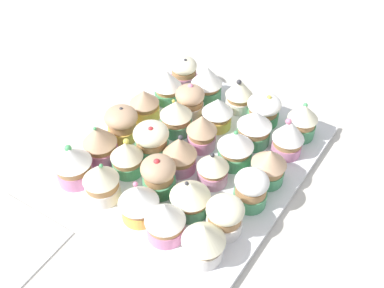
# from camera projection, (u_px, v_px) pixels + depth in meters

# --- Properties ---
(ground_plane) EXTENTS (1.80, 1.80, 0.03)m
(ground_plane) POSITION_uv_depth(u_px,v_px,m) (192.00, 166.00, 0.84)
(ground_plane) COLOR beige
(baking_tray) EXTENTS (0.45, 0.38, 0.01)m
(baking_tray) POSITION_uv_depth(u_px,v_px,m) (192.00, 158.00, 0.82)
(baking_tray) COLOR silver
(baking_tray) RESTS_ON ground_plane
(cupcake_0) EXTENTS (0.07, 0.07, 0.07)m
(cupcake_0) POSITION_uv_depth(u_px,v_px,m) (204.00, 241.00, 0.64)
(cupcake_0) COLOR white
(cupcake_0) RESTS_ON baking_tray
(cupcake_1) EXTENTS (0.06, 0.06, 0.07)m
(cupcake_1) POSITION_uv_depth(u_px,v_px,m) (225.00, 216.00, 0.68)
(cupcake_1) COLOR white
(cupcake_1) RESTS_ON baking_tray
(cupcake_2) EXTENTS (0.06, 0.06, 0.07)m
(cupcake_2) POSITION_uv_depth(u_px,v_px,m) (251.00, 189.00, 0.72)
(cupcake_2) COLOR #4C9E6B
(cupcake_2) RESTS_ON baking_tray
(cupcake_3) EXTENTS (0.06, 0.06, 0.07)m
(cupcake_3) POSITION_uv_depth(u_px,v_px,m) (269.00, 165.00, 0.75)
(cupcake_3) COLOR #4C9E6B
(cupcake_3) RESTS_ON baking_tray
(cupcake_4) EXTENTS (0.06, 0.06, 0.08)m
(cupcake_4) POSITION_uv_depth(u_px,v_px,m) (288.00, 137.00, 0.80)
(cupcake_4) COLOR pink
(cupcake_4) RESTS_ON baking_tray
(cupcake_5) EXTENTS (0.06, 0.06, 0.08)m
(cupcake_5) POSITION_uv_depth(u_px,v_px,m) (302.00, 121.00, 0.83)
(cupcake_5) COLOR #4C9E6B
(cupcake_5) RESTS_ON baking_tray
(cupcake_6) EXTENTS (0.06, 0.06, 0.07)m
(cupcake_6) POSITION_uv_depth(u_px,v_px,m) (165.00, 219.00, 0.67)
(cupcake_6) COLOR pink
(cupcake_6) RESTS_ON baking_tray
(cupcake_7) EXTENTS (0.07, 0.07, 0.07)m
(cupcake_7) POSITION_uv_depth(u_px,v_px,m) (190.00, 196.00, 0.71)
(cupcake_7) COLOR #4C9E6B
(cupcake_7) RESTS_ON baking_tray
(cupcake_8) EXTENTS (0.05, 0.05, 0.07)m
(cupcake_8) POSITION_uv_depth(u_px,v_px,m) (213.00, 167.00, 0.75)
(cupcake_8) COLOR pink
(cupcake_8) RESTS_ON baking_tray
(cupcake_9) EXTENTS (0.06, 0.06, 0.07)m
(cupcake_9) POSITION_uv_depth(u_px,v_px,m) (235.00, 147.00, 0.78)
(cupcake_9) COLOR #4C9E6B
(cupcake_9) RESTS_ON baking_tray
(cupcake_10) EXTENTS (0.06, 0.06, 0.07)m
(cupcake_10) POSITION_uv_depth(u_px,v_px,m) (254.00, 127.00, 0.82)
(cupcake_10) COLOR #4C9E6B
(cupcake_10) RESTS_ON baking_tray
(cupcake_11) EXTENTS (0.07, 0.07, 0.06)m
(cupcake_11) POSITION_uv_depth(u_px,v_px,m) (264.00, 109.00, 0.87)
(cupcake_11) COLOR #4C9E6B
(cupcake_11) RESTS_ON baking_tray
(cupcake_12) EXTENTS (0.07, 0.07, 0.07)m
(cupcake_12) POSITION_uv_depth(u_px,v_px,m) (139.00, 201.00, 0.70)
(cupcake_12) COLOR #EFC651
(cupcake_12) RESTS_ON baking_tray
(cupcake_13) EXTENTS (0.06, 0.06, 0.08)m
(cupcake_13) POSITION_uv_depth(u_px,v_px,m) (157.00, 174.00, 0.74)
(cupcake_13) COLOR #4C9E6B
(cupcake_13) RESTS_ON baking_tray
(cupcake_14) EXTENTS (0.06, 0.06, 0.08)m
(cupcake_14) POSITION_uv_depth(u_px,v_px,m) (179.00, 152.00, 0.77)
(cupcake_14) COLOR pink
(cupcake_14) RESTS_ON baking_tray
(cupcake_15) EXTENTS (0.06, 0.06, 0.07)m
(cupcake_15) POSITION_uv_depth(u_px,v_px,m) (202.00, 131.00, 0.81)
(cupcake_15) COLOR pink
(cupcake_15) RESTS_ON baking_tray
(cupcake_16) EXTENTS (0.06, 0.06, 0.07)m
(cupcake_16) POSITION_uv_depth(u_px,v_px,m) (217.00, 112.00, 0.85)
(cupcake_16) COLOR #EFC651
(cupcake_16) RESTS_ON baking_tray
(cupcake_17) EXTENTS (0.05, 0.05, 0.07)m
(cupcake_17) POSITION_uv_depth(u_px,v_px,m) (241.00, 95.00, 0.89)
(cupcake_17) COLOR white
(cupcake_17) RESTS_ON baking_tray
(cupcake_18) EXTENTS (0.06, 0.06, 0.08)m
(cupcake_18) POSITION_uv_depth(u_px,v_px,m) (101.00, 181.00, 0.73)
(cupcake_18) COLOR white
(cupcake_18) RESTS_ON baking_tray
(cupcake_19) EXTENTS (0.06, 0.06, 0.07)m
(cupcake_19) POSITION_uv_depth(u_px,v_px,m) (127.00, 157.00, 0.77)
(cupcake_19) COLOR #4C9E6B
(cupcake_19) RESTS_ON baking_tray
(cupcake_20) EXTENTS (0.06, 0.06, 0.07)m
(cupcake_20) POSITION_uv_depth(u_px,v_px,m) (151.00, 140.00, 0.80)
(cupcake_20) COLOR #4C9E6B
(cupcake_20) RESTS_ON baking_tray
(cupcake_21) EXTENTS (0.06, 0.06, 0.07)m
(cupcake_21) POSITION_uv_depth(u_px,v_px,m) (176.00, 116.00, 0.84)
(cupcake_21) COLOR #4C9E6B
(cupcake_21) RESTS_ON baking_tray
(cupcake_22) EXTENTS (0.06, 0.06, 0.07)m
(cupcake_22) POSITION_uv_depth(u_px,v_px,m) (190.00, 101.00, 0.88)
(cupcake_22) COLOR white
(cupcake_22) RESTS_ON baking_tray
(cupcake_23) EXTENTS (0.06, 0.06, 0.08)m
(cupcake_23) POSITION_uv_depth(u_px,v_px,m) (207.00, 82.00, 0.91)
(cupcake_23) COLOR #4C9E6B
(cupcake_23) RESTS_ON baking_tray
(cupcake_24) EXTENTS (0.07, 0.07, 0.08)m
(cupcake_24) POSITION_uv_depth(u_px,v_px,m) (73.00, 164.00, 0.75)
(cupcake_24) COLOR pink
(cupcake_24) RESTS_ON baking_tray
(cupcake_25) EXTENTS (0.06, 0.06, 0.07)m
(cupcake_25) POSITION_uv_depth(u_px,v_px,m) (100.00, 142.00, 0.79)
(cupcake_25) COLOR pink
(cupcake_25) RESTS_ON baking_tray
(cupcake_26) EXTENTS (0.06, 0.06, 0.07)m
(cupcake_26) POSITION_uv_depth(u_px,v_px,m) (122.00, 123.00, 0.83)
(cupcake_26) COLOR #EFC651
(cupcake_26) RESTS_ON baking_tray
(cupcake_27) EXTENTS (0.06, 0.06, 0.06)m
(cupcake_27) POSITION_uv_depth(u_px,v_px,m) (145.00, 104.00, 0.87)
(cupcake_27) COLOR #EFC651
(cupcake_27) RESTS_ON baking_tray
(cupcake_28) EXTENTS (0.06, 0.06, 0.07)m
(cupcake_28) POSITION_uv_depth(u_px,v_px,m) (167.00, 85.00, 0.91)
(cupcake_28) COLOR #4C9E6B
(cupcake_28) RESTS_ON baking_tray
(cupcake_29) EXTENTS (0.06, 0.06, 0.07)m
(cupcake_29) POSITION_uv_depth(u_px,v_px,m) (184.00, 71.00, 0.96)
(cupcake_29) COLOR pink
(cupcake_29) RESTS_ON baking_tray
(napkin) EXTENTS (0.12, 0.16, 0.01)m
(napkin) POSITION_uv_depth(u_px,v_px,m) (11.00, 238.00, 0.70)
(napkin) COLOR white
(napkin) RESTS_ON ground_plane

